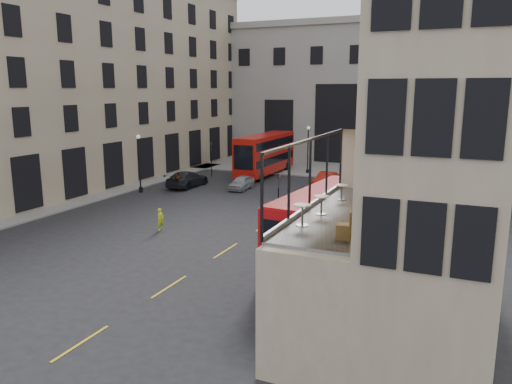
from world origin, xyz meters
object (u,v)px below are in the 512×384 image
at_px(street_lamp_a, 140,167).
at_px(pedestrian_e, 178,182).
at_px(traffic_light_near, 278,193).
at_px(cafe_chair_c, 380,202).
at_px(pedestrian_c, 385,165).
at_px(bus_near, 319,221).
at_px(car_a, 242,183).
at_px(pedestrian_a, 245,163).
at_px(street_lamp_b, 308,153).
at_px(car_c, 187,179).
at_px(bus_far, 265,152).
at_px(cafe_chair_b, 361,204).
at_px(cafe_chair_d, 382,191).
at_px(bicycle, 282,212).
at_px(pedestrian_b, 262,162).
at_px(cafe_table_near, 302,212).
at_px(traffic_light_far, 211,155).
at_px(cyclist, 161,219).
at_px(cafe_chair_a, 344,231).
at_px(cafe_table_far, 342,190).
at_px(cafe_table_mid, 321,202).
at_px(pedestrian_d, 369,173).
at_px(car_b, 326,179).

distance_m(street_lamp_a, pedestrian_e, 3.73).
bearing_deg(traffic_light_near, cafe_chair_c, -51.15).
height_order(pedestrian_c, pedestrian_e, pedestrian_e).
xyz_separation_m(pedestrian_c, cafe_chair_c, (5.89, -37.44, 4.01)).
height_order(bus_near, cafe_chair_c, cafe_chair_c).
xyz_separation_m(car_a, pedestrian_a, (-4.32, 9.98, 0.33)).
xyz_separation_m(street_lamp_b, car_c, (-8.40, -12.02, -1.62)).
bearing_deg(car_a, pedestrian_a, 110.55).
distance_m(traffic_light_near, bus_far, 21.42).
bearing_deg(cafe_chair_b, cafe_chair_d, 84.45).
bearing_deg(street_lamp_a, car_c, 56.85).
bearing_deg(street_lamp_a, bicycle, -13.65).
distance_m(pedestrian_b, cafe_table_near, 41.90).
bearing_deg(traffic_light_far, cafe_chair_b, -51.32).
bearing_deg(cafe_table_near, cafe_chair_b, 64.59).
bearing_deg(street_lamp_a, bus_far, 62.69).
distance_m(bus_near, cyclist, 11.72).
relative_size(cafe_chair_a, cafe_chair_b, 1.05).
height_order(cafe_table_far, cafe_chair_b, cafe_chair_b).
bearing_deg(pedestrian_c, cafe_chair_d, 76.87).
xyz_separation_m(street_lamp_b, car_a, (-3.04, -10.95, -1.75)).
height_order(pedestrian_a, cafe_table_mid, cafe_table_mid).
relative_size(street_lamp_b, bus_far, 0.47).
bearing_deg(traffic_light_far, bicycle, -45.68).
xyz_separation_m(traffic_light_far, pedestrian_a, (1.63, 5.03, -1.45)).
distance_m(street_lamp_b, pedestrian_e, 16.35).
height_order(pedestrian_b, cafe_table_near, cafe_table_near).
height_order(cyclist, cafe_table_near, cafe_table_near).
bearing_deg(street_lamp_a, cafe_chair_d, -30.74).
relative_size(bus_far, cyclist, 7.37).
height_order(traffic_light_near, cafe_chair_b, cafe_chair_b).
xyz_separation_m(traffic_light_far, bicycle, (13.42, -13.75, -1.91)).
bearing_deg(bus_far, cafe_table_near, -65.29).
bearing_deg(pedestrian_a, traffic_light_near, -53.05).
relative_size(pedestrian_b, pedestrian_e, 0.99).
bearing_deg(cafe_chair_d, car_c, 139.68).
height_order(cafe_table_far, cafe_chair_c, cafe_chair_c).
bearing_deg(cafe_table_far, bicycle, 121.30).
distance_m(cafe_chair_a, cafe_chair_c, 4.91).
height_order(pedestrian_a, pedestrian_c, pedestrian_a).
relative_size(pedestrian_b, cafe_table_near, 2.28).
bearing_deg(bus_near, bus_far, 118.74).
bearing_deg(cafe_table_far, pedestrian_d, 98.55).
height_order(bus_far, pedestrian_b, bus_far).
bearing_deg(traffic_light_far, pedestrian_a, 72.00).
xyz_separation_m(street_lamp_a, cyclist, (8.97, -9.89, -1.63)).
bearing_deg(car_b, street_lamp_b, 126.62).
bearing_deg(car_a, cafe_chair_d, -52.89).
bearing_deg(cafe_table_near, car_a, 119.65).
height_order(cafe_table_mid, cafe_chair_c, cafe_chair_c).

